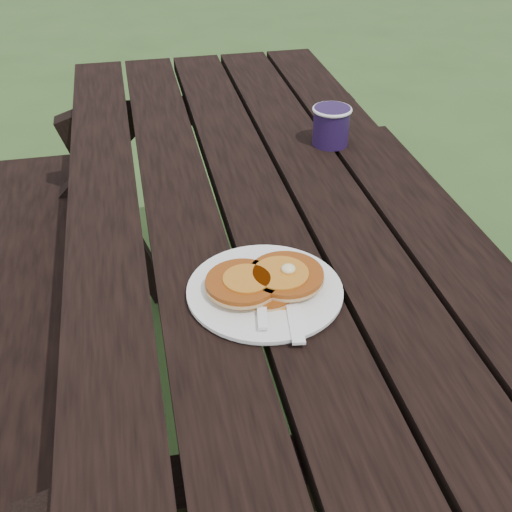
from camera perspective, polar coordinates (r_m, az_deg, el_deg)
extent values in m
plane|color=#314F22|center=(1.82, -0.21, -15.35)|extent=(60.00, 60.00, 0.00)
cube|color=black|center=(1.34, -0.27, 4.96)|extent=(0.75, 1.80, 0.04)
cube|color=black|center=(1.53, -21.25, -7.38)|extent=(0.25, 1.80, 0.04)
cube|color=black|center=(1.69, 18.52, -2.14)|extent=(0.25, 1.80, 0.04)
cylinder|color=white|center=(1.05, 0.79, -3.17)|extent=(0.28, 0.28, 0.01)
cylinder|color=#984411|center=(1.04, 0.72, -2.61)|extent=(0.12, 0.12, 0.01)
cylinder|color=#984411|center=(1.03, -1.24, -2.38)|extent=(0.12, 0.12, 0.01)
cylinder|color=#984411|center=(1.04, 2.68, -1.71)|extent=(0.12, 0.12, 0.01)
cylinder|color=#AF6419|center=(1.04, 2.21, -1.48)|extent=(0.09, 0.09, 0.00)
ellipsoid|color=#F4E59E|center=(1.04, 2.90, -1.14)|extent=(0.02, 0.02, 0.01)
cube|color=white|center=(1.01, 3.23, -4.33)|extent=(0.05, 0.18, 0.00)
cylinder|color=#201139|center=(1.53, 6.69, 11.39)|extent=(0.08, 0.08, 0.09)
torus|color=white|center=(1.51, 6.80, 12.81)|extent=(0.09, 0.09, 0.01)
cylinder|color=black|center=(1.51, 6.79, 12.74)|extent=(0.07, 0.07, 0.01)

